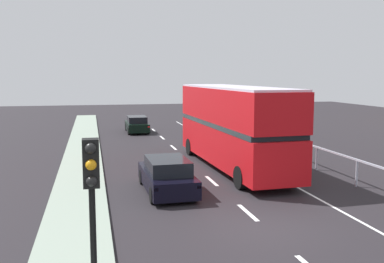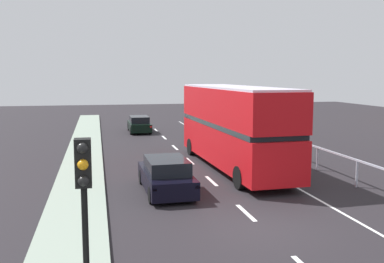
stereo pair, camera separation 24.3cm
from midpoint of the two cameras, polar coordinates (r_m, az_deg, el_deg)
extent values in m
cube|color=black|center=(14.73, 9.26, -12.11)|extent=(75.26, 120.00, 0.10)
cube|color=gray|center=(13.77, -14.85, -13.14)|extent=(2.15, 80.00, 0.14)
cube|color=silver|center=(15.93, 7.44, -10.37)|extent=(0.16, 1.92, 0.01)
cube|color=silver|center=(20.35, 2.87, -6.40)|extent=(0.16, 1.92, 0.01)
cube|color=silver|center=(24.90, -0.01, -3.84)|extent=(0.16, 1.92, 0.01)
cube|color=silver|center=(29.54, -1.99, -2.08)|extent=(0.16, 1.92, 0.01)
cube|color=silver|center=(34.22, -3.42, -0.79)|extent=(0.16, 1.92, 0.01)
cube|color=silver|center=(38.93, -4.50, 0.19)|extent=(0.16, 1.92, 0.01)
cube|color=silver|center=(43.66, -5.35, 0.96)|extent=(0.16, 1.92, 0.01)
cube|color=silver|center=(23.98, 8.76, -4.37)|extent=(0.12, 46.00, 0.01)
cube|color=#ABB0C0|center=(24.79, 14.33, -1.36)|extent=(0.08, 42.00, 0.08)
cylinder|color=#ABB0C0|center=(20.42, 20.87, -5.14)|extent=(0.10, 0.10, 1.18)
cylinder|color=#ABB0C0|center=(23.36, 16.19, -3.42)|extent=(0.10, 0.10, 1.18)
cylinder|color=#ABB0C0|center=(26.44, 12.60, -2.07)|extent=(0.10, 0.10, 1.18)
cylinder|color=#ABB0C0|center=(29.61, 9.76, -1.00)|extent=(0.10, 0.10, 1.18)
cylinder|color=#ABB0C0|center=(32.85, 7.49, -0.14)|extent=(0.10, 0.10, 1.18)
cylinder|color=#ABB0C0|center=(36.14, 5.62, 0.56)|extent=(0.10, 0.10, 1.18)
cylinder|color=#ABB0C0|center=(39.46, 4.07, 1.15)|extent=(0.10, 0.10, 1.18)
cylinder|color=#ABB0C0|center=(42.82, 2.75, 1.64)|extent=(0.10, 0.10, 1.18)
cube|color=red|center=(22.90, 5.68, -1.63)|extent=(2.98, 11.45, 1.86)
cube|color=black|center=(22.76, 5.71, 0.98)|extent=(2.98, 10.99, 0.24)
cube|color=red|center=(22.68, 5.74, 3.42)|extent=(2.98, 11.45, 1.71)
cube|color=silver|center=(22.64, 5.77, 5.71)|extent=(2.92, 11.22, 0.10)
cube|color=black|center=(28.22, 1.74, 0.29)|extent=(2.29, 0.13, 1.30)
cube|color=yellow|center=(28.03, 1.76, 5.07)|extent=(1.53, 0.10, 0.28)
cylinder|color=black|center=(26.72, 0.13, -1.99)|extent=(0.32, 1.01, 1.00)
cylinder|color=black|center=(27.39, 4.89, -1.79)|extent=(0.32, 1.01, 1.00)
cylinder|color=black|center=(18.90, 6.55, -5.96)|extent=(0.32, 1.01, 1.00)
cylinder|color=black|center=(19.84, 12.92, -5.46)|extent=(0.32, 1.01, 1.00)
cube|color=black|center=(18.42, -3.03, -6.18)|extent=(1.89, 4.54, 0.70)
cube|color=black|center=(18.06, -2.91, -4.38)|extent=(1.64, 2.51, 0.56)
cube|color=red|center=(16.12, -4.45, -7.51)|extent=(0.16, 0.06, 0.12)
cube|color=red|center=(16.43, 1.14, -7.20)|extent=(0.16, 0.06, 0.12)
cylinder|color=black|center=(19.84, -6.18, -5.85)|extent=(0.21, 0.64, 0.64)
cylinder|color=black|center=(20.10, -1.49, -5.63)|extent=(0.21, 0.64, 0.64)
cylinder|color=black|center=(16.86, -4.86, -8.21)|extent=(0.21, 0.64, 0.64)
cylinder|color=black|center=(17.17, 0.64, -7.90)|extent=(0.21, 0.64, 0.64)
cylinder|color=black|center=(8.67, -12.84, -12.55)|extent=(0.12, 0.12, 3.54)
cube|color=black|center=(8.32, -13.10, -3.97)|extent=(0.30, 0.30, 0.90)
sphere|color=black|center=(8.10, -13.18, -2.12)|extent=(0.20, 0.20, 0.20)
sphere|color=orange|center=(8.15, -13.12, -4.20)|extent=(0.20, 0.20, 0.20)
sphere|color=black|center=(8.22, -13.06, -6.25)|extent=(0.20, 0.20, 0.20)
cube|color=black|center=(37.65, -6.67, 0.70)|extent=(1.73, 4.31, 0.66)
cube|color=black|center=(37.37, -6.66, 1.57)|extent=(1.52, 2.37, 0.53)
cube|color=red|center=(35.46, -7.57, 0.55)|extent=(0.16, 0.06, 0.12)
cube|color=red|center=(35.61, -5.15, 0.61)|extent=(0.16, 0.06, 0.12)
cylinder|color=black|center=(39.04, -8.00, 0.63)|extent=(0.20, 0.64, 0.64)
cylinder|color=black|center=(39.18, -5.74, 0.69)|extent=(0.20, 0.64, 0.64)
cylinder|color=black|center=(36.17, -7.68, 0.10)|extent=(0.20, 0.64, 0.64)
cylinder|color=black|center=(36.31, -5.24, 0.17)|extent=(0.20, 0.64, 0.64)
camera|label=1|loc=(0.12, -89.67, 0.04)|focal=41.21mm
camera|label=2|loc=(0.12, 90.33, -0.04)|focal=41.21mm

